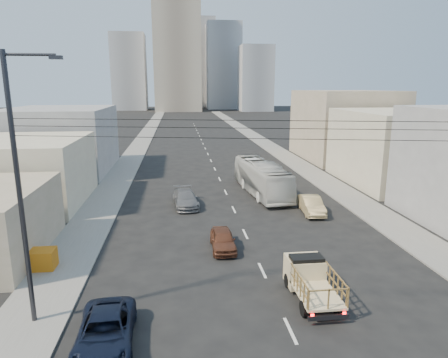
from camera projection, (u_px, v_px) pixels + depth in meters
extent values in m
cube|color=slate|center=(144.00, 139.00, 82.16)|extent=(3.50, 180.00, 0.12)
cube|color=slate|center=(256.00, 137.00, 84.80)|extent=(3.50, 180.00, 0.12)
cube|color=silver|center=(290.00, 331.00, 17.69)|extent=(0.15, 2.00, 0.01)
cube|color=silver|center=(262.00, 270.00, 23.50)|extent=(0.15, 2.00, 0.01)
cube|color=silver|center=(245.00, 234.00, 29.31)|extent=(0.15, 2.00, 0.01)
cube|color=silver|center=(234.00, 210.00, 35.11)|extent=(0.15, 2.00, 0.01)
cube|color=silver|center=(226.00, 192.00, 40.92)|extent=(0.15, 2.00, 0.01)
cube|color=silver|center=(220.00, 179.00, 46.72)|extent=(0.15, 2.00, 0.01)
cube|color=silver|center=(215.00, 169.00, 52.53)|extent=(0.15, 2.00, 0.01)
cube|color=silver|center=(211.00, 161.00, 58.33)|extent=(0.15, 2.00, 0.01)
cube|color=silver|center=(208.00, 154.00, 64.14)|extent=(0.15, 2.00, 0.01)
cube|color=silver|center=(205.00, 148.00, 69.95)|extent=(0.15, 2.00, 0.01)
cube|color=silver|center=(203.00, 144.00, 75.75)|extent=(0.15, 2.00, 0.01)
cube|color=silver|center=(201.00, 140.00, 81.56)|extent=(0.15, 2.00, 0.01)
cube|color=silver|center=(199.00, 136.00, 87.36)|extent=(0.15, 2.00, 0.01)
cube|color=silver|center=(198.00, 133.00, 93.17)|extent=(0.15, 2.00, 0.01)
cube|color=silver|center=(197.00, 130.00, 98.97)|extent=(0.15, 2.00, 0.01)
cube|color=silver|center=(196.00, 128.00, 104.78)|extent=(0.15, 2.00, 0.01)
cube|color=silver|center=(195.00, 126.00, 110.59)|extent=(0.15, 2.00, 0.01)
cube|color=silver|center=(194.00, 124.00, 116.39)|extent=(0.15, 2.00, 0.01)
cube|color=beige|center=(317.00, 294.00, 19.45)|extent=(1.90, 3.00, 0.12)
cube|color=beige|center=(304.00, 271.00, 21.33)|extent=(1.90, 1.60, 1.50)
cube|color=black|center=(306.00, 262.00, 20.95)|extent=(1.70, 0.90, 0.70)
cube|color=#2D2D33|center=(328.00, 317.00, 18.02)|extent=(1.90, 0.12, 0.22)
cube|color=#FF0C0C|center=(312.00, 315.00, 17.90)|extent=(0.15, 0.05, 0.12)
cube|color=#FF0C0C|center=(344.00, 313.00, 18.07)|extent=(0.15, 0.05, 0.12)
cylinder|color=black|center=(288.00, 281.00, 21.46)|extent=(0.25, 0.76, 0.76)
cylinder|color=black|center=(319.00, 279.00, 21.65)|extent=(0.25, 0.76, 0.76)
cylinder|color=black|center=(304.00, 309.00, 18.75)|extent=(0.25, 0.76, 0.76)
cylinder|color=black|center=(339.00, 306.00, 18.94)|extent=(0.25, 0.76, 0.76)
imported|color=black|center=(105.00, 332.00, 16.44)|extent=(2.51, 5.07, 1.38)
imported|color=silver|center=(262.00, 178.00, 40.08)|extent=(3.89, 11.91, 3.26)
imported|color=brown|center=(223.00, 240.00, 26.45)|extent=(1.58, 3.88, 1.32)
imported|color=tan|center=(311.00, 205.00, 33.97)|extent=(1.88, 4.53, 1.46)
imported|color=slate|center=(185.00, 199.00, 35.92)|extent=(2.51, 5.16, 1.45)
cylinder|color=#2D2D33|center=(20.00, 196.00, 16.98)|extent=(0.22, 0.22, 12.00)
cylinder|color=#2D2D33|center=(29.00, 55.00, 15.78)|extent=(2.00, 0.12, 0.12)
cube|color=#2D2D33|center=(56.00, 57.00, 15.92)|extent=(0.50, 0.25, 0.15)
cylinder|color=black|center=(303.00, 121.00, 15.11)|extent=(23.01, 5.02, 0.02)
cylinder|color=black|center=(303.00, 129.00, 15.18)|extent=(23.01, 5.02, 0.02)
cylinder|color=black|center=(302.00, 139.00, 15.27)|extent=(23.01, 5.02, 0.02)
cube|color=#BE6911|center=(40.00, 265.00, 23.48)|extent=(1.80, 1.20, 0.38)
cube|color=#BE6911|center=(39.00, 259.00, 23.39)|extent=(1.80, 1.20, 0.38)
cube|color=#BE6911|center=(39.00, 253.00, 23.30)|extent=(1.80, 1.20, 0.38)
cube|color=beige|center=(398.00, 147.00, 44.15)|extent=(11.00, 14.00, 8.00)
cube|color=tan|center=(344.00, 125.00, 59.46)|extent=(12.00, 16.00, 10.00)
cube|color=beige|center=(21.00, 172.00, 36.16)|extent=(11.00, 12.00, 6.00)
cube|color=gray|center=(60.00, 140.00, 50.40)|extent=(12.00, 16.00, 8.00)
cube|color=gray|center=(177.00, 41.00, 173.03)|extent=(20.00, 20.00, 60.00)
cube|color=gray|center=(223.00, 67.00, 192.28)|extent=(16.00, 16.00, 40.00)
cube|color=gray|center=(129.00, 72.00, 183.16)|extent=(15.00, 15.00, 34.00)
cube|color=gray|center=(197.00, 64.00, 204.99)|extent=(18.00, 18.00, 44.00)
cube|color=gray|center=(255.00, 79.00, 175.64)|extent=(14.00, 14.00, 28.00)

